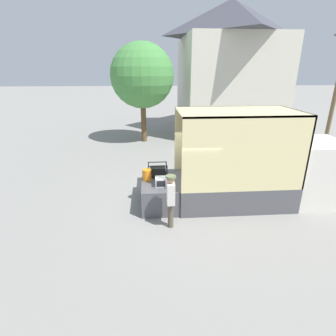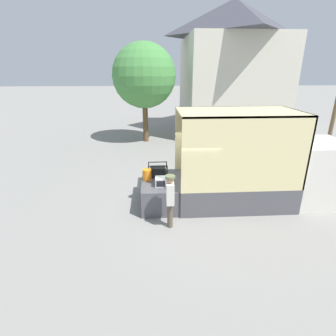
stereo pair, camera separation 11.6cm
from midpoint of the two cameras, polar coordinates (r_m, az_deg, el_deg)
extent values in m
plane|color=gray|center=(10.21, 1.66, -7.45)|extent=(160.00, 160.00, 0.00)
cube|color=silver|center=(11.48, 28.73, -0.50)|extent=(2.05, 2.17, 2.33)
cube|color=#4C4C51|center=(10.41, 13.34, -4.55)|extent=(4.21, 2.36, 0.95)
cube|color=beige|center=(10.88, 12.35, 6.35)|extent=(4.21, 0.06, 2.53)
cube|color=beige|center=(8.78, 16.42, 2.60)|extent=(4.21, 0.06, 2.53)
cube|color=beige|center=(10.65, 24.88, 4.60)|extent=(0.06, 2.36, 2.53)
cube|color=beige|center=(9.57, 14.82, 11.80)|extent=(4.21, 2.36, 0.06)
cylinder|color=orange|center=(9.49, 15.98, -2.88)|extent=(0.32, 0.32, 0.40)
cube|color=olive|center=(10.70, 20.42, -0.94)|extent=(0.44, 0.32, 0.32)
cube|color=#B2A893|center=(10.78, 14.09, -0.18)|extent=(0.44, 0.32, 0.28)
cube|color=#4C4C51|center=(9.95, -2.15, -5.17)|extent=(1.33, 2.24, 0.95)
cube|color=white|center=(9.24, -1.68, -2.97)|extent=(0.47, 0.38, 0.32)
cube|color=black|center=(9.06, -1.92, -3.47)|extent=(0.30, 0.01, 0.21)
cube|color=black|center=(10.06, -2.61, -0.81)|extent=(0.59, 0.40, 0.37)
cylinder|color=slate|center=(10.06, -1.27, -0.68)|extent=(0.22, 0.22, 0.22)
cylinder|color=black|center=(9.81, -4.61, -0.96)|extent=(0.04, 0.04, 0.51)
cylinder|color=black|center=(9.83, -0.54, -0.85)|extent=(0.04, 0.04, 0.51)
cylinder|color=black|center=(10.24, -4.60, -0.02)|extent=(0.04, 0.04, 0.51)
cylinder|color=black|center=(10.26, -0.71, 0.08)|extent=(0.04, 0.04, 0.51)
cylinder|color=black|center=(9.73, -2.59, 0.40)|extent=(0.70, 0.04, 0.04)
cylinder|color=black|center=(10.16, -2.67, 1.29)|extent=(0.70, 0.04, 0.04)
cylinder|color=orange|center=(9.73, -4.95, -1.47)|extent=(0.33, 0.33, 0.41)
cylinder|color=brown|center=(8.52, 0.18, -10.19)|extent=(0.18, 0.18, 0.87)
cube|color=beige|center=(8.15, 0.19, -5.49)|extent=(0.24, 0.44, 0.69)
sphere|color=tan|center=(7.96, 0.19, -2.49)|extent=(0.24, 0.24, 0.24)
cylinder|color=#606B47|center=(7.93, 0.19, -1.90)|extent=(0.32, 0.32, 0.06)
cube|color=beige|center=(22.32, 12.49, 16.95)|extent=(7.02, 7.90, 7.14)
pyramid|color=#42424C|center=(22.58, 13.56, 29.23)|extent=(7.37, 8.29, 2.50)
cylinder|color=brown|center=(18.76, -5.49, 9.63)|extent=(0.36, 0.36, 2.54)
sphere|color=#478942|center=(18.43, -5.84, 19.36)|extent=(4.23, 4.23, 4.23)
camera|label=1|loc=(0.06, -90.35, -0.13)|focal=28.00mm
camera|label=2|loc=(0.06, 89.65, 0.13)|focal=28.00mm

